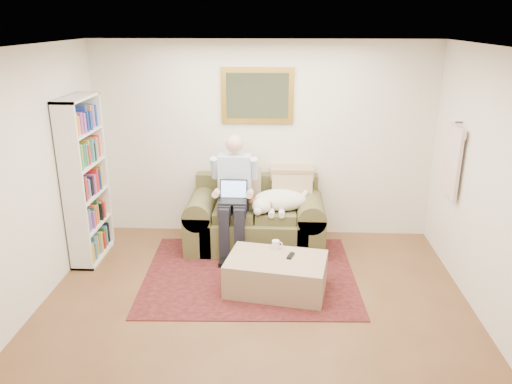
# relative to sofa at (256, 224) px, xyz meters

# --- Properties ---
(room_shell) EXTENTS (4.51, 5.00, 2.61)m
(room_shell) POSITION_rel_sofa_xyz_m (0.07, -1.67, 1.00)
(room_shell) COLOR brown
(room_shell) RESTS_ON ground
(rug) EXTENTS (2.51, 2.04, 0.01)m
(rug) POSITION_rel_sofa_xyz_m (-0.03, -0.80, -0.30)
(rug) COLOR black
(rug) RESTS_ON room_shell
(sofa) EXTENTS (1.76, 0.89, 1.06)m
(sofa) POSITION_rel_sofa_xyz_m (0.00, 0.00, 0.00)
(sofa) COLOR brown
(sofa) RESTS_ON room_shell
(seated_man) EXTENTS (0.58, 0.83, 1.48)m
(seated_man) POSITION_rel_sofa_xyz_m (-0.26, -0.16, 0.44)
(seated_man) COLOR #8CAAD8
(seated_man) RESTS_ON sofa
(laptop) EXTENTS (0.34, 0.27, 0.25)m
(laptop) POSITION_rel_sofa_xyz_m (-0.26, -0.23, 0.47)
(laptop) COLOR black
(laptop) RESTS_ON seated_man
(sleeping_dog) EXTENTS (0.72, 0.46, 0.27)m
(sleeping_dog) POSITION_rel_sofa_xyz_m (0.32, -0.09, 0.37)
(sleeping_dog) COLOR white
(sleeping_dog) RESTS_ON sofa
(ottoman) EXTENTS (1.15, 0.84, 0.38)m
(ottoman) POSITION_rel_sofa_xyz_m (0.29, -1.14, -0.11)
(ottoman) COLOR tan
(ottoman) RESTS_ON room_shell
(coffee_mug) EXTENTS (0.08, 0.08, 0.10)m
(coffee_mug) POSITION_rel_sofa_xyz_m (0.27, -0.90, 0.13)
(coffee_mug) COLOR white
(coffee_mug) RESTS_ON ottoman
(tv_remote) EXTENTS (0.09, 0.16, 0.02)m
(tv_remote) POSITION_rel_sofa_xyz_m (0.44, -1.09, 0.09)
(tv_remote) COLOR black
(tv_remote) RESTS_ON ottoman
(bookshelf) EXTENTS (0.28, 0.80, 2.00)m
(bookshelf) POSITION_rel_sofa_xyz_m (-2.03, -0.42, 0.70)
(bookshelf) COLOR white
(bookshelf) RESTS_ON room_shell
(wall_mirror) EXTENTS (0.94, 0.04, 0.72)m
(wall_mirror) POSITION_rel_sofa_xyz_m (0.00, 0.45, 1.60)
(wall_mirror) COLOR gold
(wall_mirror) RESTS_ON room_shell
(hanging_shirt) EXTENTS (0.06, 0.52, 0.90)m
(hanging_shirt) POSITION_rel_sofa_xyz_m (2.26, -0.42, 1.05)
(hanging_shirt) COLOR beige
(hanging_shirt) RESTS_ON room_shell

